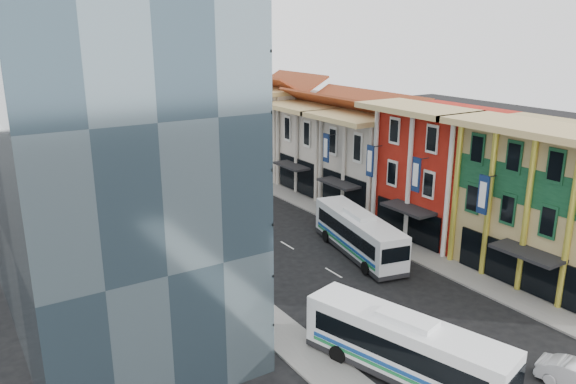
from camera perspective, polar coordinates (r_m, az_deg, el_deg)
ground at (r=36.69m, az=19.41°, el=-16.04°), size 200.00×200.00×0.00m
sidewalk_right at (r=55.98m, az=7.31°, el=-3.58°), size 3.00×90.00×0.15m
sidewalk_left at (r=47.63m, az=-8.82°, el=-7.34°), size 3.00×90.00×0.15m
shophouse_tan at (r=47.62m, az=25.99°, el=-1.27°), size 8.00×14.00×12.00m
shophouse_red at (r=54.48m, az=15.37°, el=1.92°), size 8.00×10.00×12.00m
shophouse_cream_near at (r=61.28m, az=8.78°, el=2.94°), size 8.00×9.00×10.00m
shophouse_cream_mid at (r=68.12m, az=3.81°, el=4.46°), size 8.00×9.00×10.00m
shophouse_cream_far at (r=76.58m, az=-0.84°, el=6.22°), size 8.00×12.00×11.00m
office_tower at (r=38.38m, az=-19.78°, el=9.32°), size 12.00×26.00×30.00m
office_block_far at (r=62.15m, az=-23.07°, el=3.89°), size 10.00×18.00×14.00m
bus_left_near at (r=33.22m, az=11.83°, el=-15.09°), size 6.09×12.53×3.92m
bus_left_far at (r=56.56m, az=-6.22°, el=-1.75°), size 4.82×9.92×3.10m
bus_right at (r=49.07m, az=7.18°, el=-4.16°), size 5.28×12.57×3.93m
sedan_left at (r=36.21m, az=6.52°, el=-14.14°), size 2.59×4.83×1.56m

